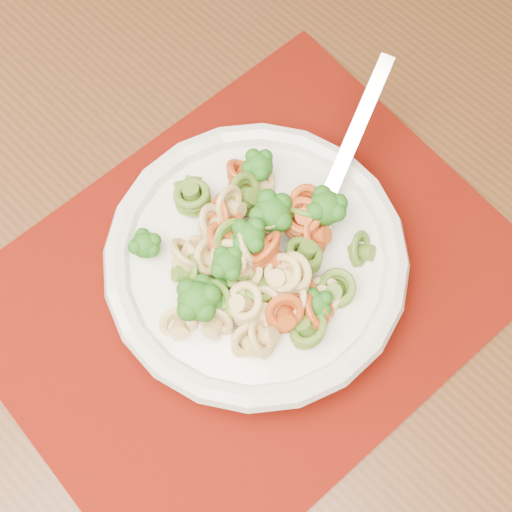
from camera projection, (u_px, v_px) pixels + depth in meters
dining_table at (167, 263)px, 0.66m from camera, size 1.73×1.30×0.72m
placemat at (248, 287)px, 0.56m from camera, size 0.43×0.36×0.00m
pasta_bowl at (256, 262)px, 0.54m from camera, size 0.23×0.23×0.04m
pasta_broccoli_heap at (256, 253)px, 0.52m from camera, size 0.20×0.20×0.06m
fork at (317, 221)px, 0.53m from camera, size 0.17×0.12×0.08m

